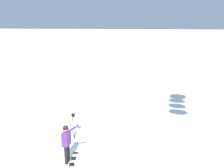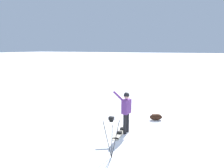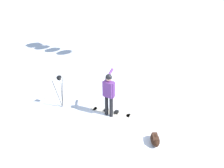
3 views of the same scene
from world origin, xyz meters
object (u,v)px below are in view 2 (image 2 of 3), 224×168
at_px(snowboarder, 126,108).
at_px(camera_tripod, 111,129).
at_px(snowboard, 121,131).
at_px(gear_bag_large, 156,117).

relative_size(snowboarder, camera_tripod, 1.27).
height_order(snowboarder, snowboard, snowboarder).
bearing_deg(gear_bag_large, snowboard, 153.21).
bearing_deg(snowboarder, gear_bag_large, -21.84).
relative_size(gear_bag_large, camera_tripod, 0.49).
xyz_separation_m(snowboarder, camera_tripod, (-2.05, -0.27, -0.08)).
height_order(snowboarder, gear_bag_large, snowboarder).
xyz_separation_m(gear_bag_large, camera_tripod, (-4.10, 0.55, 0.84)).
bearing_deg(snowboard, snowboarder, -88.42).
relative_size(snowboard, camera_tripod, 1.29).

